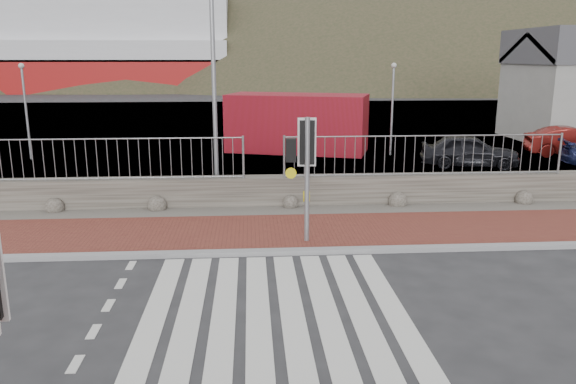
{
  "coord_description": "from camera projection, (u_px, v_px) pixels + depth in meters",
  "views": [
    {
      "loc": [
        -0.39,
        -9.08,
        4.39
      ],
      "look_at": [
        0.43,
        3.0,
        1.46
      ],
      "focal_mm": 35.0,
      "sensor_mm": 36.0,
      "label": 1
    }
  ],
  "objects": [
    {
      "name": "traffic_signal_far",
      "position": [
        305.0,
        153.0,
        13.01
      ],
      "size": [
        0.72,
        0.27,
        3.04
      ],
      "rotation": [
        0.0,
        0.0,
        3.12
      ],
      "color": "gray",
      "rests_on": "ground"
    },
    {
      "name": "car_b",
      "position": [
        572.0,
        142.0,
        25.21
      ],
      "size": [
        4.17,
        2.25,
        1.31
      ],
      "primitive_type": "imported",
      "rotation": [
        0.0,
        0.0,
        1.34
      ],
      "color": "#5F100D",
      "rests_on": "ground"
    },
    {
      "name": "zebra_crossing",
      "position": [
        275.0,
        313.0,
        9.86
      ],
      "size": [
        4.62,
        5.6,
        0.01
      ],
      "color": "silver",
      "rests_on": "ground"
    },
    {
      "name": "sidewalk_far",
      "position": [
        267.0,
        233.0,
        14.22
      ],
      "size": [
        40.0,
        3.0,
        0.08
      ],
      "primitive_type": "cube",
      "color": "brown",
      "rests_on": "ground"
    },
    {
      "name": "hills_backdrop",
      "position": [
        291.0,
        213.0,
        100.97
      ],
      "size": [
        254.0,
        90.0,
        100.0
      ],
      "color": "#2D341F",
      "rests_on": "ground"
    },
    {
      "name": "ground",
      "position": [
        275.0,
        313.0,
        9.87
      ],
      "size": [
        220.0,
        220.0,
        0.0
      ],
      "primitive_type": "plane",
      "color": "#28282B",
      "rests_on": "ground"
    },
    {
      "name": "gravel_strip",
      "position": [
        265.0,
        212.0,
        16.16
      ],
      "size": [
        40.0,
        1.5,
        0.06
      ],
      "primitive_type": "cube",
      "color": "#59544C",
      "rests_on": "ground"
    },
    {
      "name": "shipping_container",
      "position": [
        297.0,
        123.0,
        26.42
      ],
      "size": [
        6.93,
        4.5,
        2.67
      ],
      "primitive_type": "cube",
      "rotation": [
        0.0,
        0.0,
        -0.31
      ],
      "color": "maroon",
      "rests_on": "ground"
    },
    {
      "name": "water",
      "position": [
        253.0,
        92.0,
        70.86
      ],
      "size": [
        220.0,
        50.0,
        0.05
      ],
      "primitive_type": "cube",
      "color": "#3F4C54",
      "rests_on": "ground"
    },
    {
      "name": "streetlight",
      "position": [
        217.0,
        57.0,
        16.64
      ],
      "size": [
        1.61,
        0.63,
        7.78
      ],
      "rotation": [
        0.0,
        0.0,
        0.29
      ],
      "color": "gray",
      "rests_on": "ground"
    },
    {
      "name": "kerb_far",
      "position": [
        269.0,
        252.0,
        12.76
      ],
      "size": [
        40.0,
        0.25,
        0.12
      ],
      "primitive_type": "cube",
      "color": "gray",
      "rests_on": "ground"
    },
    {
      "name": "ferry",
      "position": [
        62.0,
        49.0,
        72.82
      ],
      "size": [
        50.0,
        16.0,
        20.0
      ],
      "color": "maroon",
      "rests_on": "ground"
    },
    {
      "name": "stone_wall",
      "position": [
        264.0,
        191.0,
        16.84
      ],
      "size": [
        40.0,
        0.6,
        0.9
      ],
      "primitive_type": "cube",
      "color": "#47423A",
      "rests_on": "ground"
    },
    {
      "name": "railing",
      "position": [
        264.0,
        147.0,
        16.37
      ],
      "size": [
        18.07,
        0.07,
        1.22
      ],
      "color": "gray",
      "rests_on": "stone_wall"
    },
    {
      "name": "quay",
      "position": [
        256.0,
        125.0,
        36.92
      ],
      "size": [
        120.0,
        40.0,
        0.5
      ],
      "primitive_type": "cube",
      "color": "#4C4C4F",
      "rests_on": "ground"
    },
    {
      "name": "car_a",
      "position": [
        469.0,
        151.0,
        22.78
      ],
      "size": [
        4.1,
        2.34,
        1.31
      ],
      "primitive_type": "imported",
      "rotation": [
        0.0,
        0.0,
        1.36
      ],
      "color": "black",
      "rests_on": "ground"
    }
  ]
}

